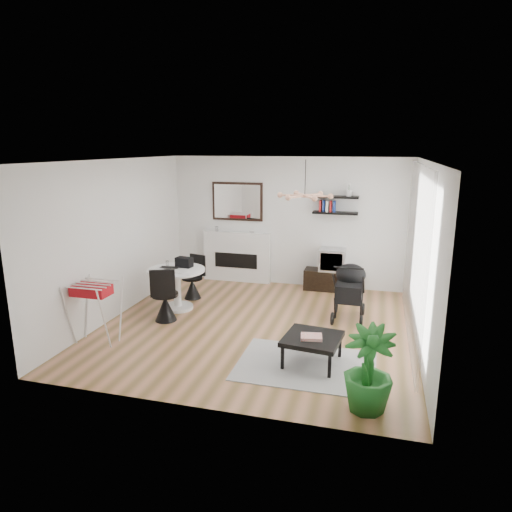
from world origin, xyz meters
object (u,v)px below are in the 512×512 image
(fireplace, at_px, (237,251))
(tv_console, at_px, (332,280))
(crt_tv, at_px, (332,260))
(potted_plant, at_px, (368,369))
(dining_table, at_px, (177,283))
(coffee_table, at_px, (312,340))
(drying_rack, at_px, (95,311))
(stroller, at_px, (349,293))

(fireplace, distance_m, tv_console, 2.15)
(crt_tv, distance_m, potted_plant, 4.41)
(potted_plant, bearing_deg, dining_table, 144.31)
(fireplace, relative_size, potted_plant, 2.17)
(tv_console, height_order, potted_plant, potted_plant)
(potted_plant, bearing_deg, tv_console, 100.93)
(fireplace, relative_size, dining_table, 2.10)
(coffee_table, height_order, potted_plant, potted_plant)
(tv_console, height_order, crt_tv, crt_tv)
(coffee_table, bearing_deg, dining_table, 150.63)
(dining_table, distance_m, coffee_table, 3.09)
(dining_table, bearing_deg, tv_console, 35.31)
(crt_tv, bearing_deg, coffee_table, -88.49)
(dining_table, distance_m, drying_rack, 1.76)
(crt_tv, bearing_deg, drying_rack, -131.94)
(drying_rack, bearing_deg, potted_plant, -11.61)
(coffee_table, bearing_deg, fireplace, 121.83)
(tv_console, distance_m, coffee_table, 3.37)
(tv_console, xyz_separation_m, crt_tv, (-0.01, -0.00, 0.44))
(potted_plant, bearing_deg, drying_rack, 168.64)
(tv_console, distance_m, potted_plant, 4.42)
(crt_tv, relative_size, dining_table, 0.50)
(tv_console, relative_size, stroller, 1.08)
(fireplace, relative_size, tv_console, 1.90)
(fireplace, xyz_separation_m, crt_tv, (2.08, -0.14, -0.03))
(dining_table, height_order, potted_plant, potted_plant)
(tv_console, distance_m, stroller, 1.60)
(fireplace, xyz_separation_m, potted_plant, (2.93, -4.46, -0.19))
(fireplace, height_order, drying_rack, fireplace)
(fireplace, xyz_separation_m, tv_console, (2.09, -0.13, -0.47))
(crt_tv, bearing_deg, tv_console, 16.20)
(tv_console, relative_size, drying_rack, 1.20)
(fireplace, height_order, dining_table, fireplace)
(dining_table, xyz_separation_m, stroller, (3.05, 0.34, -0.04))
(fireplace, bearing_deg, potted_plant, -56.71)
(drying_rack, relative_size, stroller, 0.90)
(fireplace, bearing_deg, coffee_table, -58.17)
(potted_plant, bearing_deg, fireplace, 123.29)
(fireplace, relative_size, coffee_table, 2.61)
(tv_console, relative_size, dining_table, 1.10)
(crt_tv, bearing_deg, stroller, -73.33)
(fireplace, distance_m, potted_plant, 5.34)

